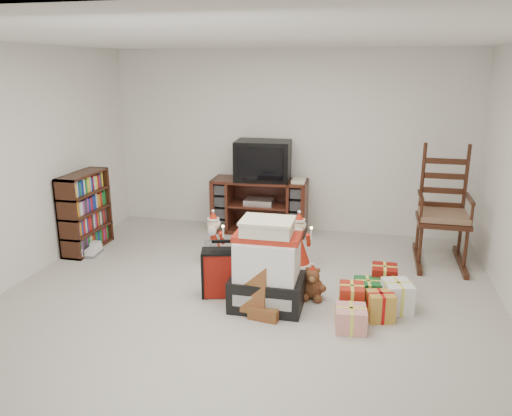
{
  "coord_description": "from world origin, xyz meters",
  "views": [
    {
      "loc": [
        1.14,
        -4.34,
        2.26
      ],
      "look_at": [
        -0.02,
        0.6,
        0.82
      ],
      "focal_mm": 35.0,
      "sensor_mm": 36.0,
      "label": 1
    }
  ],
  "objects": [
    {
      "name": "teddy_bear",
      "position": [
        0.64,
        0.29,
        0.14
      ],
      "size": [
        0.22,
        0.2,
        0.33
      ],
      "color": "brown",
      "rests_on": "floor"
    },
    {
      "name": "red_suitcase",
      "position": [
        -0.27,
        0.14,
        0.25
      ],
      "size": [
        0.42,
        0.29,
        0.57
      ],
      "rotation": [
        0.0,
        0.0,
        0.27
      ],
      "color": "maroon",
      "rests_on": "floor"
    },
    {
      "name": "room",
      "position": [
        0.0,
        0.0,
        1.25
      ],
      "size": [
        5.01,
        5.01,
        2.51
      ],
      "color": "#B3AFA4",
      "rests_on": "ground"
    },
    {
      "name": "santa_figurine",
      "position": [
        0.37,
        1.1,
        0.25
      ],
      "size": [
        0.32,
        0.31,
        0.66
      ],
      "color": "#AE2412",
      "rests_on": "floor"
    },
    {
      "name": "rocking_chair",
      "position": [
        2.0,
        1.65,
        0.5
      ],
      "size": [
        0.59,
        0.96,
        1.45
      ],
      "rotation": [
        0.0,
        0.0,
        -0.01
      ],
      "color": "#3D1F10",
      "rests_on": "floor"
    },
    {
      "name": "gift_pile",
      "position": [
        0.23,
        0.0,
        0.38
      ],
      "size": [
        0.7,
        0.51,
        0.87
      ],
      "rotation": [
        0.0,
        0.0,
        0.01
      ],
      "color": "black",
      "rests_on": "floor"
    },
    {
      "name": "sneaker_pair",
      "position": [
        -2.24,
        0.84,
        0.05
      ],
      "size": [
        0.39,
        0.31,
        0.1
      ],
      "rotation": [
        0.0,
        0.0,
        0.37
      ],
      "color": "white",
      "rests_on": "floor"
    },
    {
      "name": "tv_stand",
      "position": [
        -0.35,
        2.23,
        0.38
      ],
      "size": [
        1.33,
        0.51,
        0.75
      ],
      "rotation": [
        0.0,
        0.0,
        0.03
      ],
      "color": "#491B15",
      "rests_on": "floor"
    },
    {
      "name": "gift_cluster",
      "position": [
        1.23,
        0.16,
        0.13
      ],
      "size": [
        0.74,
        1.04,
        0.25
      ],
      "color": "#A72313",
      "rests_on": "floor"
    },
    {
      "name": "crt_television",
      "position": [
        -0.31,
        2.24,
        1.02
      ],
      "size": [
        0.77,
        0.58,
        0.54
      ],
      "rotation": [
        0.0,
        0.0,
        0.07
      ],
      "color": "black",
      "rests_on": "tv_stand"
    },
    {
      "name": "mrs_claus_figurine",
      "position": [
        -0.62,
        0.97,
        0.25
      ],
      "size": [
        0.31,
        0.3,
        0.64
      ],
      "color": "#AE2412",
      "rests_on": "floor"
    },
    {
      "name": "bookshelf",
      "position": [
        -2.33,
        1.04,
        0.48
      ],
      "size": [
        0.27,
        0.81,
        0.99
      ],
      "color": "#3D1F10",
      "rests_on": "floor"
    },
    {
      "name": "stocking",
      "position": [
        0.16,
        -0.21,
        0.32
      ],
      "size": [
        0.32,
        0.17,
        0.65
      ],
      "primitive_type": null,
      "rotation": [
        0.0,
        0.0,
        -0.14
      ],
      "color": "#0D781E",
      "rests_on": "floor"
    }
  ]
}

